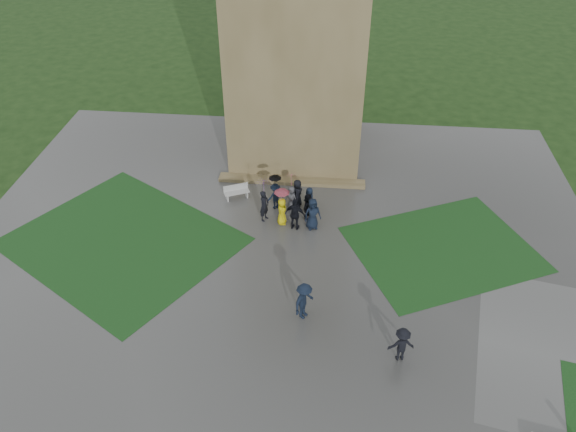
# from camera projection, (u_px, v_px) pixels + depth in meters

# --- Properties ---
(ground) EXTENTS (120.00, 120.00, 0.00)m
(ground) POSITION_uv_depth(u_px,v_px,m) (271.00, 307.00, 26.16)
(ground) COLOR black
(plaza) EXTENTS (34.00, 34.00, 0.02)m
(plaza) POSITION_uv_depth(u_px,v_px,m) (276.00, 277.00, 27.75)
(plaza) COLOR #363633
(plaza) RESTS_ON ground
(lawn_inset_left) EXTENTS (14.10, 13.46, 0.01)m
(lawn_inset_left) POSITION_uv_depth(u_px,v_px,m) (122.00, 241.00, 29.99)
(lawn_inset_left) COLOR #113313
(lawn_inset_left) RESTS_ON plaza
(lawn_inset_right) EXTENTS (11.12, 10.15, 0.01)m
(lawn_inset_right) POSITION_uv_depth(u_px,v_px,m) (443.00, 249.00, 29.48)
(lawn_inset_right) COLOR #113313
(lawn_inset_right) RESTS_ON plaza
(tower) EXTENTS (8.00, 8.00, 18.00)m
(tower) POSITION_uv_depth(u_px,v_px,m) (299.00, 12.00, 32.74)
(tower) COLOR brown
(tower) RESTS_ON ground
(tower_plinth) EXTENTS (9.00, 0.80, 0.22)m
(tower_plinth) POSITION_uv_depth(u_px,v_px,m) (292.00, 181.00, 34.54)
(tower_plinth) COLOR brown
(tower_plinth) RESTS_ON plaza
(bench) EXTENTS (1.53, 1.03, 0.86)m
(bench) POSITION_uv_depth(u_px,v_px,m) (236.00, 192.00, 32.99)
(bench) COLOR #A7A7A2
(bench) RESTS_ON plaza
(visitor_cluster) EXTENTS (3.79, 3.10, 2.65)m
(visitor_cluster) POSITION_uv_depth(u_px,v_px,m) (290.00, 201.00, 31.03)
(visitor_cluster) COLOR black
(visitor_cluster) RESTS_ON plaza
(pedestrian_mid) EXTENTS (1.20, 1.40, 1.93)m
(pedestrian_mid) POSITION_uv_depth(u_px,v_px,m) (304.00, 301.00, 25.09)
(pedestrian_mid) COLOR black
(pedestrian_mid) RESTS_ON plaza
(pedestrian_near) EXTENTS (1.19, 0.76, 1.72)m
(pedestrian_near) POSITION_uv_depth(u_px,v_px,m) (402.00, 344.00, 23.24)
(pedestrian_near) COLOR black
(pedestrian_near) RESTS_ON plaza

